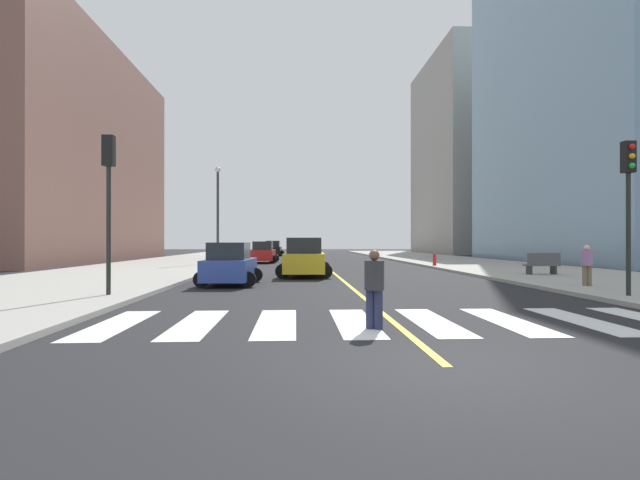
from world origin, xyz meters
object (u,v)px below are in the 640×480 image
(car_yellow_fifth, at_px, (304,259))
(traffic_light_far_corner, at_px, (109,183))
(car_blue_nearest, at_px, (230,265))
(car_black_fourth, at_px, (273,249))
(pedestrian_waiting_east, at_px, (587,263))
(traffic_light_near_corner, at_px, (629,187))
(street_lamp, at_px, (218,207))
(park_bench, at_px, (542,264))
(pedestrian_crossing, at_px, (374,286))
(car_red_second, at_px, (263,253))
(car_green_third, at_px, (298,250))
(fire_hydrant, at_px, (435,259))

(car_yellow_fifth, height_order, traffic_light_far_corner, traffic_light_far_corner)
(car_blue_nearest, relative_size, car_black_fourth, 0.94)
(pedestrian_waiting_east, bearing_deg, car_blue_nearest, 0.05)
(traffic_light_near_corner, distance_m, street_lamp, 29.10)
(traffic_light_far_corner, relative_size, park_bench, 2.82)
(car_blue_nearest, bearing_deg, car_black_fourth, 91.99)
(car_black_fourth, height_order, pedestrian_crossing, car_black_fourth)
(car_red_second, distance_m, car_black_fourth, 19.61)
(traffic_light_near_corner, xyz_separation_m, park_bench, (2.29, 9.68, -2.91))
(car_black_fourth, xyz_separation_m, park_bench, (15.73, -37.25, -0.23))
(traffic_light_far_corner, height_order, pedestrian_crossing, traffic_light_far_corner)
(traffic_light_far_corner, height_order, pedestrian_waiting_east, traffic_light_far_corner)
(car_red_second, xyz_separation_m, car_green_third, (3.12, 13.79, -0.02))
(car_green_third, height_order, pedestrian_waiting_east, car_green_third)
(fire_hydrant, height_order, street_lamp, street_lamp)
(park_bench, bearing_deg, traffic_light_far_corner, 110.85)
(car_red_second, relative_size, park_bench, 2.32)
(car_green_third, relative_size, street_lamp, 0.54)
(car_blue_nearest, bearing_deg, fire_hydrant, 47.92)
(car_yellow_fifth, distance_m, pedestrian_crossing, 15.35)
(car_red_second, distance_m, pedestrian_waiting_east, 27.84)
(car_yellow_fifth, bearing_deg, traffic_light_near_corner, -44.75)
(traffic_light_near_corner, height_order, traffic_light_far_corner, traffic_light_far_corner)
(car_blue_nearest, distance_m, park_bench, 16.10)
(pedestrian_waiting_east, bearing_deg, car_black_fourth, -60.63)
(car_red_second, relative_size, car_green_third, 1.02)
(car_green_third, height_order, pedestrian_crossing, car_green_third)
(car_green_third, relative_size, pedestrian_waiting_east, 2.62)
(traffic_light_far_corner, xyz_separation_m, pedestrian_crossing, (7.73, -5.72, -2.83))
(fire_hydrant, bearing_deg, traffic_light_near_corner, -88.50)
(car_black_fourth, bearing_deg, street_lamp, -97.04)
(car_black_fourth, distance_m, car_yellow_fifth, 36.34)
(car_red_second, xyz_separation_m, traffic_light_near_corner, (13.41, -27.32, 2.72))
(traffic_light_far_corner, bearing_deg, street_lamp, 90.34)
(park_bench, bearing_deg, car_yellow_fifth, 81.71)
(car_green_third, xyz_separation_m, car_yellow_fifth, (0.17, -30.37, 0.11))
(car_red_second, height_order, pedestrian_waiting_east, car_red_second)
(street_lamp, bearing_deg, car_yellow_fifth, -62.93)
(car_red_second, height_order, pedestrian_crossing, car_red_second)
(car_yellow_fifth, distance_m, pedestrian_waiting_east, 13.13)
(car_yellow_fifth, relative_size, pedestrian_crossing, 2.77)
(car_green_third, distance_m, traffic_light_near_corner, 42.46)
(car_blue_nearest, height_order, traffic_light_near_corner, traffic_light_near_corner)
(car_yellow_fifth, xyz_separation_m, traffic_light_far_corner, (-6.52, -9.58, 2.79))
(car_yellow_fifth, relative_size, fire_hydrant, 5.27)
(car_blue_nearest, distance_m, street_lamp, 18.32)
(car_blue_nearest, bearing_deg, pedestrian_waiting_east, -9.37)
(car_blue_nearest, bearing_deg, park_bench, 14.58)
(car_red_second, relative_size, car_yellow_fifth, 0.91)
(car_yellow_fifth, bearing_deg, traffic_light_far_corner, -122.25)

